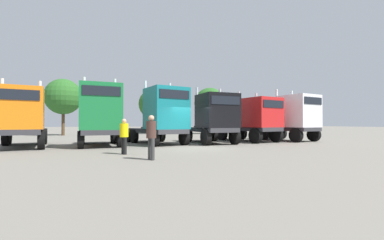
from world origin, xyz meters
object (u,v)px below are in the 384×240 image
object	(u,v)px
semi_truck_black	(213,118)
visitor_in_hivis	(124,134)
semi_truck_teal	(162,116)
semi_truck_orange	(21,118)
semi_truck_green	(100,115)
semi_truck_red	(254,119)
visitor_with_camera	(151,134)
semi_truck_white	(293,117)

from	to	relation	value
semi_truck_black	visitor_in_hivis	size ratio (longest dim) A/B	3.42
semi_truck_teal	semi_truck_orange	bearing A→B (deg)	-102.84
semi_truck_green	visitor_in_hivis	world-z (taller)	semi_truck_green
semi_truck_teal	visitor_in_hivis	size ratio (longest dim) A/B	3.81
semi_truck_orange	semi_truck_green	size ratio (longest dim) A/B	1.15
semi_truck_red	semi_truck_black	bearing A→B (deg)	-91.06
semi_truck_green	visitor_with_camera	size ratio (longest dim) A/B	3.22
semi_truck_green	visitor_in_hivis	bearing A→B (deg)	10.61
semi_truck_white	visitor_with_camera	distance (m)	14.87
semi_truck_white	visitor_with_camera	bearing A→B (deg)	-72.83
semi_truck_red	visitor_with_camera	size ratio (longest dim) A/B	3.71
semi_truck_green	visitor_with_camera	bearing A→B (deg)	13.25
semi_truck_black	semi_truck_orange	bearing A→B (deg)	-95.01
visitor_with_camera	semi_truck_white	bearing A→B (deg)	-164.24
semi_truck_black	semi_truck_red	bearing A→B (deg)	97.87
semi_truck_green	semi_truck_white	bearing A→B (deg)	87.58
visitor_in_hivis	semi_truck_orange	bearing A→B (deg)	124.45
semi_truck_red	semi_truck_orange	bearing A→B (deg)	-100.81
semi_truck_teal	semi_truck_white	xyz separation A→B (m)	(11.05, -0.21, -0.01)
semi_truck_black	visitor_in_hivis	xyz separation A→B (m)	(-6.63, -4.20, -0.88)
semi_truck_green	semi_truck_black	world-z (taller)	semi_truck_green
semi_truck_green	visitor_with_camera	world-z (taller)	semi_truck_green
semi_truck_green	visitor_in_hivis	xyz separation A→B (m)	(1.02, -4.59, -1.02)
semi_truck_teal	semi_truck_red	size ratio (longest dim) A/B	0.96
semi_truck_white	visitor_with_camera	size ratio (longest dim) A/B	3.36
semi_truck_black	semi_truck_red	world-z (taller)	semi_truck_black
semi_truck_teal	semi_truck_red	xyz separation A→B (m)	(7.46, 0.16, -0.18)
semi_truck_white	visitor_in_hivis	bearing A→B (deg)	-82.30
semi_truck_orange	semi_truck_red	size ratio (longest dim) A/B	1.00
semi_truck_orange	semi_truck_red	xyz separation A→B (m)	(15.86, -0.07, 0.01)
semi_truck_black	visitor_with_camera	distance (m)	8.73
semi_truck_orange	semi_truck_green	bearing A→B (deg)	78.01
semi_truck_white	semi_truck_teal	bearing A→B (deg)	-101.03
semi_truck_red	visitor_with_camera	bearing A→B (deg)	-64.02
semi_truck_red	visitor_in_hivis	bearing A→B (deg)	-75.76
semi_truck_black	visitor_with_camera	xyz separation A→B (m)	(-5.78, -6.49, -0.81)
semi_truck_green	visitor_in_hivis	size ratio (longest dim) A/B	3.44
semi_truck_green	semi_truck_white	size ratio (longest dim) A/B	0.96
semi_truck_black	visitor_with_camera	size ratio (longest dim) A/B	3.20
semi_truck_teal	semi_truck_white	bearing A→B (deg)	77.61
semi_truck_green	visitor_in_hivis	distance (m)	4.81
semi_truck_green	semi_truck_teal	bearing A→B (deg)	89.33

